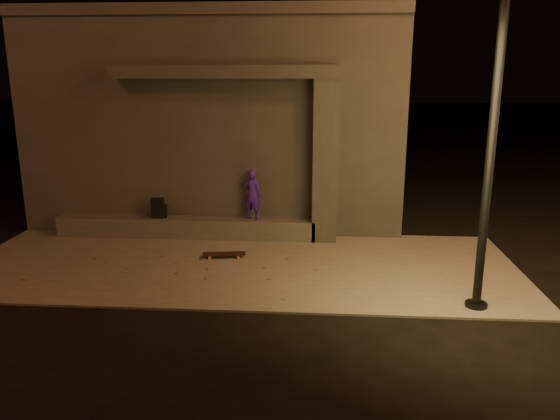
# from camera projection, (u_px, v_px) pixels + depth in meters

# --- Properties ---
(ground) EXTENTS (120.00, 120.00, 0.00)m
(ground) POSITION_uv_depth(u_px,v_px,m) (222.00, 307.00, 9.04)
(ground) COLOR black
(ground) RESTS_ON ground
(sidewalk) EXTENTS (11.00, 4.40, 0.04)m
(sidewalk) POSITION_uv_depth(u_px,v_px,m) (239.00, 264.00, 10.97)
(sidewalk) COLOR #68645B
(sidewalk) RESTS_ON ground
(building) EXTENTS (9.00, 5.10, 5.22)m
(building) POSITION_uv_depth(u_px,v_px,m) (225.00, 116.00, 14.74)
(building) COLOR #373532
(building) RESTS_ON ground
(ledge) EXTENTS (6.00, 0.55, 0.45)m
(ledge) POSITION_uv_depth(u_px,v_px,m) (186.00, 227.00, 12.70)
(ledge) COLOR #4A4843
(ledge) RESTS_ON sidewalk
(column) EXTENTS (0.55, 0.55, 3.60)m
(column) POSITION_uv_depth(u_px,v_px,m) (325.00, 162.00, 12.09)
(column) COLOR #373532
(column) RESTS_ON sidewalk
(canopy) EXTENTS (5.00, 0.70, 0.28)m
(canopy) POSITION_uv_depth(u_px,v_px,m) (225.00, 72.00, 11.81)
(canopy) COLOR #373532
(canopy) RESTS_ON column
(skateboarder) EXTENTS (0.49, 0.39, 1.15)m
(skateboarder) POSITION_uv_depth(u_px,v_px,m) (252.00, 195.00, 12.40)
(skateboarder) COLOR #39189D
(skateboarder) RESTS_ON ledge
(backpack) EXTENTS (0.38, 0.28, 0.49)m
(backpack) POSITION_uv_depth(u_px,v_px,m) (159.00, 210.00, 12.65)
(backpack) COLOR black
(backpack) RESTS_ON ledge
(skateboard) EXTENTS (0.91, 0.35, 0.10)m
(skateboard) POSITION_uv_depth(u_px,v_px,m) (224.00, 254.00, 11.28)
(skateboard) COLOR black
(skateboard) RESTS_ON sidewalk
(street_lamp_0) EXTENTS (0.36, 0.36, 7.20)m
(street_lamp_0) POSITION_uv_depth(u_px,v_px,m) (500.00, 51.00, 7.97)
(street_lamp_0) COLOR black
(street_lamp_0) RESTS_ON ground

